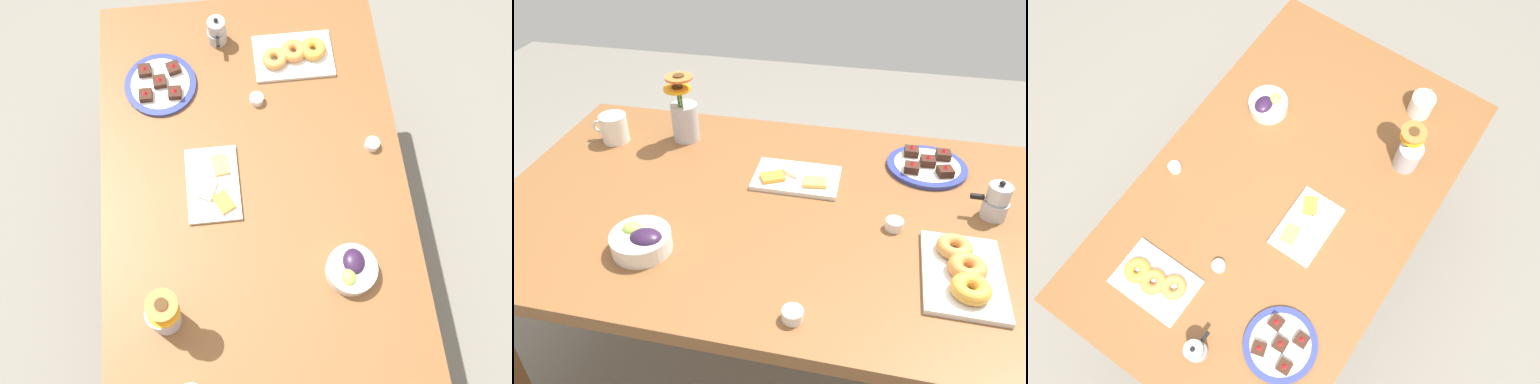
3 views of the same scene
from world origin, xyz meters
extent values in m
plane|color=slate|center=(0.00, 0.00, 0.00)|extent=(6.00, 6.00, 0.00)
cube|color=brown|center=(0.00, 0.00, 0.72)|extent=(1.60, 1.00, 0.04)
cube|color=brown|center=(-0.72, -0.42, 0.35)|extent=(0.07, 0.07, 0.70)
cube|color=brown|center=(-0.72, 0.42, 0.35)|extent=(0.07, 0.07, 0.70)
cylinder|color=white|center=(0.28, 0.26, 0.77)|extent=(0.15, 0.15, 0.05)
ellipsoid|color=#2D1938|center=(0.26, 0.27, 0.79)|extent=(0.09, 0.07, 0.04)
ellipsoid|color=#9EC14C|center=(0.30, 0.25, 0.79)|extent=(0.05, 0.05, 0.04)
cube|color=white|center=(-0.05, -0.14, 0.75)|extent=(0.26, 0.17, 0.01)
cube|color=#EFB74C|center=(-0.11, -0.11, 0.76)|extent=(0.08, 0.06, 0.01)
cube|color=white|center=(-0.03, -0.16, 0.76)|extent=(0.08, 0.07, 0.01)
cube|color=orange|center=(0.02, -0.11, 0.76)|extent=(0.09, 0.08, 0.01)
cube|color=white|center=(-0.52, 0.19, 0.75)|extent=(0.19, 0.28, 0.01)
torus|color=#CF8840|center=(-0.50, 0.12, 0.77)|extent=(0.10, 0.10, 0.03)
torus|color=orange|center=(-0.52, 0.19, 0.77)|extent=(0.12, 0.12, 0.04)
torus|color=gold|center=(-0.52, 0.26, 0.77)|extent=(0.13, 0.13, 0.04)
cylinder|color=white|center=(-0.14, 0.40, 0.75)|extent=(0.05, 0.05, 0.03)
cylinder|color=#C68923|center=(-0.14, 0.40, 0.76)|extent=(0.04, 0.04, 0.01)
cylinder|color=white|center=(-0.35, 0.04, 0.75)|extent=(0.05, 0.05, 0.03)
cylinder|color=maroon|center=(-0.35, 0.04, 0.76)|extent=(0.04, 0.04, 0.01)
cylinder|color=navy|center=(-0.45, -0.29, 0.75)|extent=(0.25, 0.25, 0.01)
cylinder|color=white|center=(-0.45, -0.29, 0.75)|extent=(0.20, 0.20, 0.01)
cube|color=#381E14|center=(-0.50, -0.24, 0.77)|extent=(0.05, 0.05, 0.02)
cone|color=red|center=(-0.50, -0.24, 0.79)|extent=(0.02, 0.02, 0.01)
cube|color=#381E14|center=(-0.40, -0.24, 0.77)|extent=(0.05, 0.05, 0.02)
cone|color=red|center=(-0.40, -0.24, 0.79)|extent=(0.02, 0.02, 0.01)
cube|color=#381E14|center=(-0.50, -0.34, 0.77)|extent=(0.05, 0.05, 0.02)
cone|color=red|center=(-0.50, -0.34, 0.79)|extent=(0.02, 0.02, 0.01)
cube|color=#381E14|center=(-0.40, -0.34, 0.77)|extent=(0.04, 0.04, 0.02)
cone|color=red|center=(-0.40, -0.34, 0.79)|extent=(0.02, 0.02, 0.01)
cube|color=#381E14|center=(-0.45, -0.29, 0.77)|extent=(0.05, 0.05, 0.02)
cone|color=red|center=(-0.45, -0.29, 0.79)|extent=(0.02, 0.02, 0.01)
cylinder|color=#B2B2BC|center=(0.37, -0.31, 0.81)|extent=(0.09, 0.09, 0.13)
cylinder|color=#3D702D|center=(0.36, -0.29, 0.92)|extent=(0.01, 0.01, 0.10)
cylinder|color=orange|center=(0.36, -0.29, 0.97)|extent=(0.09, 0.09, 0.01)
cylinder|color=#472D14|center=(0.36, -0.29, 0.98)|extent=(0.04, 0.04, 0.01)
cylinder|color=#3D702D|center=(0.37, -0.29, 0.90)|extent=(0.01, 0.01, 0.06)
cylinder|color=orange|center=(0.37, -0.29, 0.93)|extent=(0.09, 0.09, 0.01)
cylinder|color=#472D14|center=(0.37, -0.29, 0.94)|extent=(0.04, 0.04, 0.01)
cylinder|color=#B7B7BC|center=(-0.62, -0.08, 0.77)|extent=(0.07, 0.07, 0.05)
cylinder|color=#B7B7BC|center=(-0.62, -0.08, 0.79)|extent=(0.05, 0.05, 0.01)
cylinder|color=#B7B7BC|center=(-0.62, -0.08, 0.82)|extent=(0.06, 0.06, 0.04)
sphere|color=black|center=(-0.62, -0.08, 0.85)|extent=(0.02, 0.02, 0.02)
cube|color=black|center=(-0.57, -0.08, 0.80)|extent=(0.04, 0.01, 0.01)
camera|label=1|loc=(0.65, -0.07, 2.47)|focal=40.00mm
camera|label=2|loc=(-0.25, 1.13, 1.60)|focal=35.00mm
camera|label=3|loc=(-0.56, -0.38, 2.47)|focal=35.00mm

